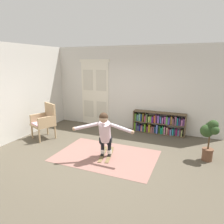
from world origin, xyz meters
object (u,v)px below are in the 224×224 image
Objects in this scene: bookshelf at (158,124)px; potted_plant at (209,135)px; wicker_chair at (45,120)px; skis_pair at (106,154)px; person_skier at (105,131)px.

bookshelf is 1.68× the size of potted_plant.
potted_plant is (4.69, 0.33, 0.07)m from wicker_chair.
potted_plant is 1.17× the size of skis_pair.
wicker_chair is at bearing 169.76° from skis_pair.
skis_pair is at bearing -10.24° from wicker_chair.
bookshelf is at bearing 67.54° from skis_pair.
person_skier reaches higher than skis_pair.
wicker_chair is at bearing 166.08° from person_skier.
potted_plant is at bearing 20.98° from person_skier.
wicker_chair is 2.39m from skis_pair.
person_skier is at bearing -13.92° from wicker_chair.
skis_pair is at bearing 103.28° from person_skier.
skis_pair is at bearing -162.82° from potted_plant.
wicker_chair reaches higher than skis_pair.
potted_plant is 2.53m from person_skier.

